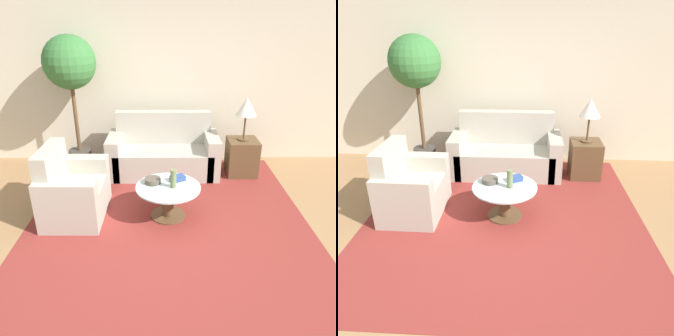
# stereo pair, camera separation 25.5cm
# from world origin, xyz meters

# --- Properties ---
(ground_plane) EXTENTS (14.00, 14.00, 0.00)m
(ground_plane) POSITION_xyz_m (0.00, 0.00, 0.00)
(ground_plane) COLOR #9E754C
(wall_back) EXTENTS (10.00, 0.06, 2.60)m
(wall_back) POSITION_xyz_m (0.00, 2.60, 1.30)
(wall_back) COLOR beige
(wall_back) RESTS_ON ground_plane
(rug) EXTENTS (3.41, 3.51, 0.01)m
(rug) POSITION_xyz_m (0.13, 0.67, 0.00)
(rug) COLOR maroon
(rug) RESTS_ON ground_plane
(sofa_main) EXTENTS (1.71, 0.76, 0.94)m
(sofa_main) POSITION_xyz_m (0.06, 2.00, 0.30)
(sofa_main) COLOR #B2AD9E
(sofa_main) RESTS_ON ground_plane
(armchair) EXTENTS (0.71, 0.95, 0.90)m
(armchair) POSITION_xyz_m (-1.08, 0.72, 0.30)
(armchair) COLOR #B2AD9E
(armchair) RESTS_ON ground_plane
(coffee_table) EXTENTS (0.80, 0.80, 0.42)m
(coffee_table) POSITION_xyz_m (0.13, 0.67, 0.27)
(coffee_table) COLOR brown
(coffee_table) RESTS_ON ground_plane
(side_table) EXTENTS (0.46, 0.46, 0.57)m
(side_table) POSITION_xyz_m (1.30, 1.90, 0.29)
(side_table) COLOR brown
(side_table) RESTS_ON ground_plane
(table_lamp) EXTENTS (0.31, 0.31, 0.66)m
(table_lamp) POSITION_xyz_m (1.30, 1.90, 1.07)
(table_lamp) COLOR brown
(table_lamp) RESTS_ON side_table
(potted_plant) EXTENTS (0.78, 0.78, 2.08)m
(potted_plant) POSITION_xyz_m (-1.30, 2.14, 1.56)
(potted_plant) COLOR #3D3833
(potted_plant) RESTS_ON ground_plane
(vase) EXTENTS (0.07, 0.07, 0.23)m
(vase) POSITION_xyz_m (0.19, 0.65, 0.53)
(vase) COLOR #6B7A4C
(vase) RESTS_ON coffee_table
(bowl) EXTENTS (0.20, 0.20, 0.06)m
(bowl) POSITION_xyz_m (-0.06, 0.76, 0.45)
(bowl) COLOR brown
(bowl) RESTS_ON coffee_table
(book_stack) EXTENTS (0.21, 0.18, 0.07)m
(book_stack) POSITION_xyz_m (0.25, 0.83, 0.45)
(book_stack) COLOR #334C8C
(book_stack) RESTS_ON coffee_table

